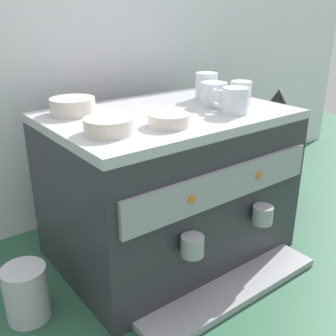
{
  "coord_description": "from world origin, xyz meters",
  "views": [
    {
      "loc": [
        -0.66,
        -0.87,
        0.71
      ],
      "look_at": [
        0.0,
        0.0,
        0.27
      ],
      "focal_mm": 42.72,
      "sensor_mm": 36.0,
      "label": 1
    }
  ],
  "objects": [
    {
      "name": "ceramic_cup_3",
      "position": [
        0.22,
        -0.06,
        0.48
      ],
      "size": [
        0.1,
        0.06,
        0.07
      ],
      "color": "silver",
      "rests_on": "espresso_machine"
    },
    {
      "name": "ceramic_cup_0",
      "position": [
        0.15,
        -0.02,
        0.48
      ],
      "size": [
        0.09,
        0.1,
        0.07
      ],
      "color": "silver",
      "rests_on": "espresso_machine"
    },
    {
      "name": "ceramic_bowl_2",
      "position": [
        -0.09,
        -0.12,
        0.46
      ],
      "size": [
        0.1,
        0.1,
        0.03
      ],
      "color": "beige",
      "rests_on": "espresso_machine"
    },
    {
      "name": "espresso_machine",
      "position": [
        0.0,
        -0.0,
        0.22
      ],
      "size": [
        0.66,
        0.57,
        0.44
      ],
      "color": "#2D2D33",
      "rests_on": "ground_plane"
    },
    {
      "name": "ceramic_cup_1",
      "position": [
        0.2,
        0.06,
        0.49
      ],
      "size": [
        0.1,
        0.09,
        0.08
      ],
      "color": "silver",
      "rests_on": "espresso_machine"
    },
    {
      "name": "ceramic_cup_2",
      "position": [
        0.13,
        -0.12,
        0.48
      ],
      "size": [
        0.07,
        0.11,
        0.07
      ],
      "color": "silver",
      "rests_on": "espresso_machine"
    },
    {
      "name": "ceramic_bowl_1",
      "position": [
        -0.22,
        0.13,
        0.46
      ],
      "size": [
        0.12,
        0.12,
        0.04
      ],
      "color": "beige",
      "rests_on": "espresso_machine"
    },
    {
      "name": "milk_pitcher",
      "position": [
        -0.46,
        -0.03,
        0.07
      ],
      "size": [
        0.11,
        0.11,
        0.14
      ],
      "primitive_type": "cylinder",
      "color": "#B7B7BC",
      "rests_on": "ground_plane"
    },
    {
      "name": "coffee_grinder",
      "position": [
        0.5,
        0.01,
        0.23
      ],
      "size": [
        0.17,
        0.17,
        0.45
      ],
      "color": "black",
      "rests_on": "ground_plane"
    },
    {
      "name": "ceramic_bowl_0",
      "position": [
        -0.24,
        -0.09,
        0.46
      ],
      "size": [
        0.11,
        0.11,
        0.04
      ],
      "color": "beige",
      "rests_on": "espresso_machine"
    },
    {
      "name": "tiled_backsplash_wall",
      "position": [
        0.0,
        0.39,
        0.54
      ],
      "size": [
        2.8,
        0.03,
        1.08
      ],
      "primitive_type": "cube",
      "color": "silver",
      "rests_on": "ground_plane"
    },
    {
      "name": "ground_plane",
      "position": [
        0.0,
        0.0,
        0.0
      ],
      "size": [
        4.0,
        4.0,
        0.0
      ],
      "primitive_type": "plane",
      "color": "#28563D"
    }
  ]
}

